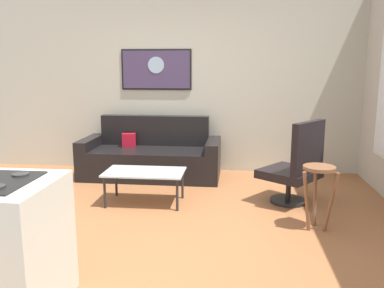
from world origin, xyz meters
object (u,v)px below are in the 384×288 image
(bar_stool, at_px, (319,181))
(wall_painting, at_px, (156,69))
(armchair, at_px, (296,166))
(couch, at_px, (151,157))
(coffee_table, at_px, (145,174))

(bar_stool, distance_m, wall_painting, 3.20)
(armchair, height_order, bar_stool, armchair)
(couch, relative_size, armchair, 2.01)
(bar_stool, xyz_separation_m, wall_painting, (-2.05, 2.22, 1.06))
(couch, distance_m, bar_stool, 2.72)
(coffee_table, distance_m, bar_stool, 1.97)
(coffee_table, distance_m, armchair, 1.78)
(armchair, distance_m, bar_stool, 0.74)
(bar_stool, bearing_deg, couch, 139.28)
(wall_painting, bearing_deg, couch, -90.73)
(couch, height_order, wall_painting, wall_painting)
(coffee_table, relative_size, armchair, 0.93)
(armchair, bearing_deg, coffee_table, -175.03)
(armchair, xyz_separation_m, bar_stool, (0.11, -0.73, 0.04))
(armchair, height_order, wall_painting, wall_painting)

